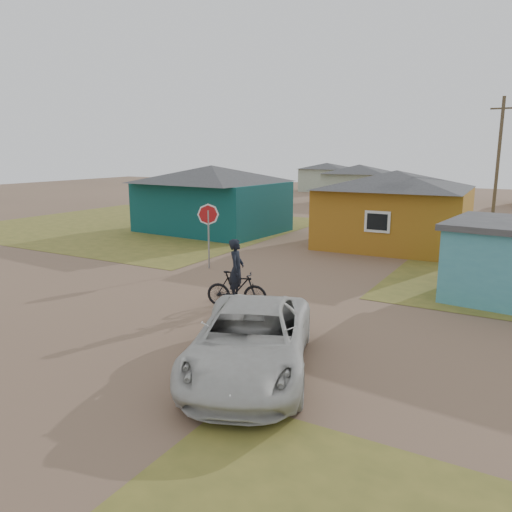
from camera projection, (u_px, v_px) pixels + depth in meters
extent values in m
plane|color=#7F5F49|center=(191.00, 313.00, 15.25)|extent=(120.00, 120.00, 0.00)
cube|color=olive|center=(140.00, 225.00, 33.08)|extent=(20.00, 18.00, 0.00)
cube|color=#0A3A3C|center=(212.00, 207.00, 30.53)|extent=(8.40, 6.54, 3.00)
pyramid|color=#343537|center=(211.00, 174.00, 30.11)|extent=(8.93, 7.08, 1.00)
cube|color=#9D6418|center=(394.00, 217.00, 25.63)|extent=(7.21, 6.24, 3.00)
pyramid|color=#343537|center=(396.00, 179.00, 25.22)|extent=(7.72, 6.76, 0.90)
cube|color=silver|center=(377.00, 222.00, 23.02)|extent=(1.20, 0.06, 1.00)
cube|color=black|center=(377.00, 222.00, 23.00)|extent=(0.95, 0.04, 0.75)
cube|color=#A6B49A|center=(358.00, 188.00, 46.76)|extent=(6.49, 5.60, 2.80)
pyramid|color=#343537|center=(359.00, 169.00, 46.39)|extent=(7.04, 6.15, 0.80)
cube|color=#A6B49A|center=(326.00, 180.00, 60.85)|extent=(5.75, 5.28, 2.70)
pyramid|color=#343537|center=(327.00, 166.00, 60.49)|extent=(6.28, 5.81, 0.70)
cylinder|color=brown|center=(498.00, 165.00, 29.97)|extent=(0.20, 0.20, 8.00)
cube|color=brown|center=(503.00, 108.00, 29.28)|extent=(1.40, 0.10, 0.10)
cylinder|color=gray|center=(209.00, 240.00, 20.81)|extent=(0.07, 0.07, 2.46)
imported|color=black|center=(237.00, 289.00, 15.74)|extent=(2.02, 1.11, 1.17)
imported|color=black|center=(237.00, 269.00, 15.61)|extent=(0.65, 0.80, 1.92)
imported|color=beige|center=(251.00, 340.00, 11.08)|extent=(4.33, 5.95, 1.50)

